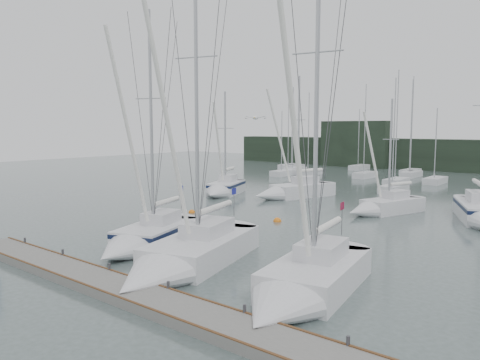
% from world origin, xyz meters
% --- Properties ---
extents(ground, '(160.00, 160.00, 0.00)m').
position_xyz_m(ground, '(0.00, 0.00, 0.00)').
color(ground, '#465552').
rests_on(ground, ground).
extents(dock, '(24.00, 2.00, 0.40)m').
position_xyz_m(dock, '(0.00, -5.00, 0.20)').
color(dock, '#61615D').
rests_on(dock, ground).
extents(far_building_left, '(12.00, 3.00, 8.00)m').
position_xyz_m(far_building_left, '(-20.00, 60.00, 4.00)').
color(far_building_left, black).
rests_on(far_building_left, ground).
extents(mast_forest, '(55.03, 26.99, 14.29)m').
position_xyz_m(mast_forest, '(0.80, 45.66, 0.48)').
color(mast_forest, silver).
rests_on(mast_forest, ground).
extents(sailboat_near_left, '(5.26, 8.74, 14.54)m').
position_xyz_m(sailboat_near_left, '(-4.78, 0.19, 0.59)').
color(sailboat_near_left, silver).
rests_on(sailboat_near_left, ground).
extents(sailboat_near_center, '(6.01, 11.18, 17.70)m').
position_xyz_m(sailboat_near_center, '(-0.09, -1.40, 0.60)').
color(sailboat_near_center, silver).
rests_on(sailboat_near_center, ground).
extents(sailboat_near_right, '(4.58, 9.79, 16.90)m').
position_xyz_m(sailboat_near_right, '(6.46, -1.07, 0.60)').
color(sailboat_near_right, silver).
rests_on(sailboat_near_right, ground).
extents(sailboat_mid_a, '(5.06, 7.68, 11.40)m').
position_xyz_m(sailboat_mid_a, '(-15.30, 19.16, 0.63)').
color(sailboat_mid_a, silver).
rests_on(sailboat_mid_a, ground).
extents(sailboat_mid_b, '(5.28, 9.15, 12.77)m').
position_xyz_m(sailboat_mid_b, '(-9.07, 21.89, 0.61)').
color(sailboat_mid_b, silver).
rests_on(sailboat_mid_b, ground).
extents(sailboat_mid_c, '(4.53, 7.65, 9.93)m').
position_xyz_m(sailboat_mid_c, '(1.39, 19.32, 0.54)').
color(sailboat_mid_c, silver).
rests_on(sailboat_mid_c, ground).
extents(buoy_a, '(0.61, 0.61, 0.61)m').
position_xyz_m(buoy_a, '(-3.33, 11.63, 0.00)').
color(buoy_a, orange).
rests_on(buoy_a, ground).
extents(buoy_c, '(0.53, 0.53, 0.53)m').
position_xyz_m(buoy_c, '(-10.81, 10.19, 0.00)').
color(buoy_c, orange).
rests_on(buoy_c, ground).
extents(seagull, '(0.91, 0.46, 0.19)m').
position_xyz_m(seagull, '(2.65, 0.98, 7.41)').
color(seagull, white).
rests_on(seagull, ground).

